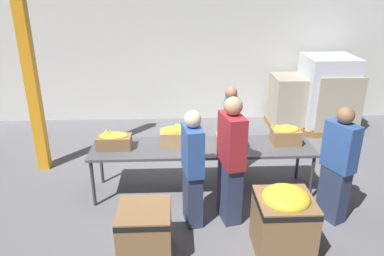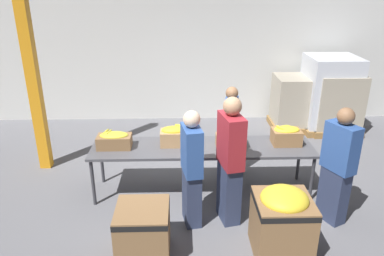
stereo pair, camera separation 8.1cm
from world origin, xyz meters
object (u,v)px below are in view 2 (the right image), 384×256
(volunteer_2, at_px, (230,162))
(pallet_stack_1, at_px, (329,94))
(support_pillar, at_px, (29,53))
(banana_box_3, at_px, (286,135))
(volunteer_3, at_px, (338,167))
(banana_box_0, at_px, (114,140))
(banana_box_1, at_px, (174,135))
(pallet_stack_2, at_px, (294,103))
(banana_box_2, at_px, (231,139))
(donation_bin_1, at_px, (282,220))
(pallet_stack_0, at_px, (334,102))
(volunteer_1, at_px, (192,170))
(sorting_table, at_px, (202,149))
(volunteer_0, at_px, (230,131))
(donation_bin_0, at_px, (143,230))

(volunteer_2, bearing_deg, pallet_stack_1, -50.19)
(support_pillar, bearing_deg, banana_box_3, -12.04)
(volunteer_3, relative_size, pallet_stack_1, 1.02)
(banana_box_0, bearing_deg, banana_box_1, 4.58)
(pallet_stack_2, bearing_deg, volunteer_3, -96.79)
(banana_box_1, xyz_separation_m, banana_box_2, (0.84, -0.07, -0.04))
(donation_bin_1, bearing_deg, banana_box_2, 107.56)
(banana_box_0, xyz_separation_m, pallet_stack_2, (3.43, 2.61, -0.32))
(donation_bin_1, bearing_deg, volunteer_3, 36.25)
(banana_box_0, xyz_separation_m, volunteer_3, (3.03, -0.79, -0.08))
(volunteer_3, relative_size, pallet_stack_0, 1.28)
(banana_box_1, height_order, banana_box_2, banana_box_1)
(volunteer_1, relative_size, pallet_stack_0, 1.27)
(sorting_table, height_order, donation_bin_1, donation_bin_1)
(sorting_table, distance_m, volunteer_0, 0.80)
(banana_box_1, bearing_deg, pallet_stack_0, 35.26)
(pallet_stack_1, bearing_deg, sorting_table, -138.33)
(banana_box_0, bearing_deg, pallet_stack_2, 37.21)
(banana_box_1, height_order, volunteer_1, volunteer_1)
(volunteer_1, xyz_separation_m, pallet_stack_1, (3.04, 3.32, -0.01))
(sorting_table, xyz_separation_m, volunteer_2, (0.32, -0.72, 0.15))
(banana_box_0, bearing_deg, banana_box_2, -0.06)
(volunteer_2, bearing_deg, donation_bin_1, -153.78)
(pallet_stack_2, bearing_deg, sorting_table, -129.25)
(volunteer_1, xyz_separation_m, pallet_stack_2, (2.31, 3.39, -0.23))
(donation_bin_1, height_order, pallet_stack_2, pallet_stack_2)
(banana_box_1, distance_m, volunteer_2, 1.09)
(volunteer_2, relative_size, support_pillar, 0.44)
(pallet_stack_0, bearing_deg, donation_bin_1, -118.34)
(sorting_table, height_order, volunteer_1, volunteer_1)
(volunteer_3, height_order, pallet_stack_2, volunteer_3)
(banana_box_1, height_order, donation_bin_0, banana_box_1)
(volunteer_0, relative_size, donation_bin_0, 2.35)
(pallet_stack_0, height_order, pallet_stack_2, pallet_stack_0)
(banana_box_0, xyz_separation_m, banana_box_3, (2.56, 0.06, 0.02))
(banana_box_2, xyz_separation_m, pallet_stack_0, (2.54, 2.46, -0.26))
(volunteer_1, distance_m, pallet_stack_1, 4.50)
(volunteer_2, xyz_separation_m, pallet_stack_2, (1.81, 3.33, -0.31))
(banana_box_0, height_order, donation_bin_1, banana_box_0)
(banana_box_0, distance_m, banana_box_3, 2.57)
(volunteer_3, bearing_deg, banana_box_3, 2.51)
(volunteer_1, bearing_deg, volunteer_2, -93.54)
(donation_bin_1, bearing_deg, volunteer_2, 128.61)
(banana_box_3, bearing_deg, support_pillar, 167.96)
(banana_box_0, xyz_separation_m, pallet_stack_1, (4.15, 2.54, -0.10))
(volunteer_2, bearing_deg, banana_box_2, -20.28)
(banana_box_2, relative_size, volunteer_0, 0.29)
(donation_bin_0, bearing_deg, volunteer_3, 14.13)
(volunteer_0, height_order, donation_bin_0, volunteer_0)
(banana_box_3, xyz_separation_m, pallet_stack_0, (1.69, 2.40, -0.28))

